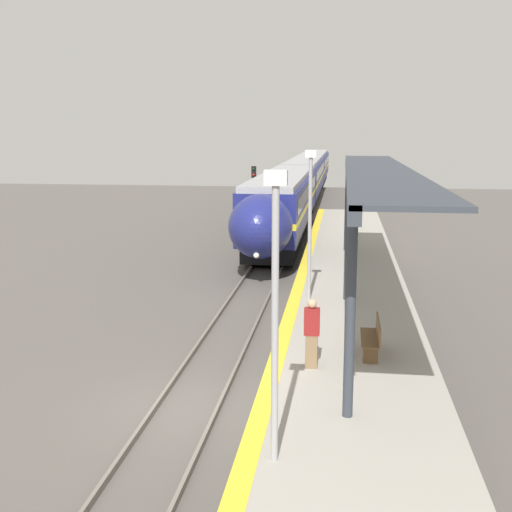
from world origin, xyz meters
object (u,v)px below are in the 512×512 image
object	(u,v)px
train	(303,179)
lamppost_mid	(310,214)
lamppost_near	(275,298)
platform_bench	(373,337)
railway_signal	(254,193)
person_waiting	(312,332)

from	to	relation	value
train	lamppost_mid	bearing A→B (deg)	-86.08
train	lamppost_near	distance (m)	45.69
platform_bench	railway_signal	bearing A→B (deg)	105.01
person_waiting	train	bearing A→B (deg)	93.88
railway_signal	platform_bench	bearing A→B (deg)	-74.99
platform_bench	lamppost_mid	bearing A→B (deg)	109.86
platform_bench	person_waiting	distance (m)	1.86
person_waiting	railway_signal	size ratio (longest dim) A/B	0.39
platform_bench	railway_signal	world-z (taller)	railway_signal
railway_signal	person_waiting	bearing A→B (deg)	-78.94
railway_signal	lamppost_near	size ratio (longest dim) A/B	0.87
train	person_waiting	xyz separation A→B (m)	(2.80, -41.22, -0.51)
railway_signal	lamppost_near	xyz separation A→B (m)	(4.33, -28.58, 1.08)
railway_signal	lamppost_near	bearing A→B (deg)	-81.38
platform_bench	railway_signal	distance (m)	23.98
train	railway_signal	xyz separation A→B (m)	(-1.94, -17.02, 0.36)
train	platform_bench	world-z (taller)	train
lamppost_near	lamppost_mid	world-z (taller)	same
person_waiting	lamppost_mid	xyz separation A→B (m)	(-0.40, 6.25, 1.96)
railway_signal	train	bearing A→B (deg)	83.51
lamppost_near	lamppost_mid	size ratio (longest dim) A/B	1.00
person_waiting	lamppost_near	world-z (taller)	lamppost_near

